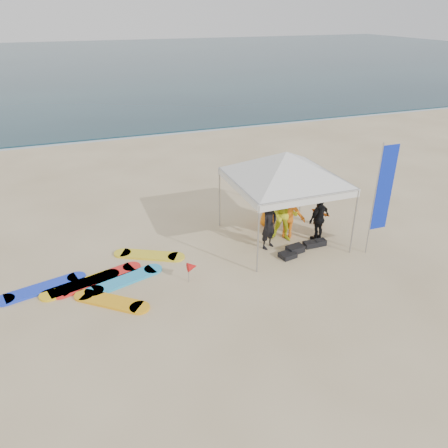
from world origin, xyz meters
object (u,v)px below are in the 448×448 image
feather_flag (383,190)px  canopy_tent (287,152)px  person_orange_a (288,213)px  person_seated (319,214)px  person_black_b (319,218)px  person_orange_b (268,205)px  surfboard_spread (101,281)px  person_black_a (269,224)px  marker_pennant (192,267)px  person_yellow (284,215)px

feather_flag → canopy_tent: bearing=142.7°
person_orange_a → person_seated: (1.50, 0.40, -0.47)m
person_black_b → person_orange_b: person_black_b is taller
feather_flag → person_black_b: bearing=133.8°
person_seated → feather_flag: (0.66, -2.29, 1.74)m
feather_flag → surfboard_spread: 8.92m
person_black_a → canopy_tent: canopy_tent is taller
feather_flag → surfboard_spread: feather_flag is taller
person_black_b → marker_pennant: 4.86m
marker_pennant → person_orange_b: bearing=35.6°
person_black_b → canopy_tent: 2.60m
feather_flag → person_seated: bearing=106.1°
person_yellow → feather_flag: (2.40, -1.73, 1.24)m
person_orange_b → marker_pennant: (-3.64, -2.61, -0.28)m
person_black_b → marker_pennant: bearing=-7.4°
person_seated → surfboard_spread: 7.98m
person_black_a → surfboard_spread: bearing=155.8°
canopy_tent → feather_flag: bearing=-37.3°
person_yellow → person_orange_b: person_yellow is taller
feather_flag → surfboard_spread: bearing=171.6°
canopy_tent → person_orange_b: bearing=89.3°
person_orange_a → person_black_b: bearing=178.0°
person_black_b → feather_flag: feather_flag is taller
person_yellow → canopy_tent: (-0.01, 0.12, 2.16)m
canopy_tent → marker_pennant: 4.69m
person_yellow → surfboard_spread: 6.24m
person_yellow → surfboard_spread: bearing=-143.6°
person_yellow → surfboard_spread: person_yellow is taller
person_black_a → surfboard_spread: size_ratio=0.33×
marker_pennant → feather_flag: bearing=-3.5°
person_orange_b → surfboard_spread: (-6.16, -1.71, -0.74)m
surfboard_spread → feather_flag: bearing=-8.4°
person_yellow → person_black_a: bearing=-124.8°
person_yellow → person_black_b: (1.12, -0.38, -0.13)m
person_orange_b → canopy_tent: 2.57m
person_black_b → person_yellow: bearing=-37.8°
person_seated → surfboard_spread: (-7.90, -1.02, -0.40)m
person_orange_a → marker_pennant: bearing=51.6°
person_black_a → feather_flag: bearing=-50.5°
person_seated → canopy_tent: bearing=84.3°
surfboard_spread → person_black_a: bearing=1.7°
canopy_tent → marker_pennant: canopy_tent is taller
person_black_a → person_orange_b: size_ratio=1.09×
person_seated → person_yellow: bearing=87.9°
person_orange_b → canopy_tent: canopy_tent is taller
feather_flag → person_yellow: bearing=144.3°
person_orange_a → marker_pennant: size_ratio=2.82×
person_yellow → person_orange_a: bearing=66.8°
person_seated → feather_flag: feather_flag is taller
person_yellow → marker_pennant: (-3.64, -1.35, -0.43)m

